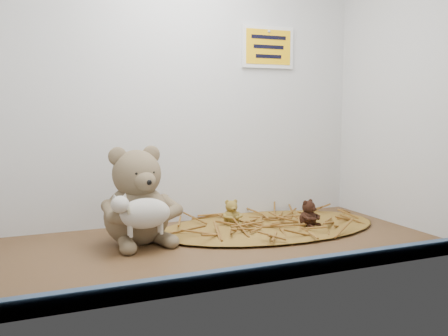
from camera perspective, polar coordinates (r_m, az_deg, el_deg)
name	(u,v)px	position (r cm, az deg, el deg)	size (l,w,h in cm)	color
alcove_shell	(203,72)	(134.88, -2.39, 10.93)	(120.40, 60.20, 90.40)	#412F16
front_rail	(268,272)	(105.59, 5.07, -11.76)	(119.28, 2.20, 3.60)	#3C5373
straw_bed	(269,226)	(149.34, 5.19, -6.62)	(68.00, 39.48, 1.32)	brown
main_teddy	(136,195)	(132.34, -9.99, -3.08)	(20.68, 21.83, 25.64)	olive
toy_lamb	(145,214)	(124.13, -9.01, -5.16)	(16.42, 10.02, 10.61)	beige
mini_teddy_tan	(231,211)	(149.06, 0.84, -4.91)	(5.94, 6.27, 7.37)	olive
mini_teddy_brown	(308,212)	(148.53, 9.59, -4.96)	(6.32, 6.67, 7.84)	black
wall_sign	(268,47)	(166.62, 5.03, 13.60)	(16.00, 1.20, 11.00)	#DC9E0B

